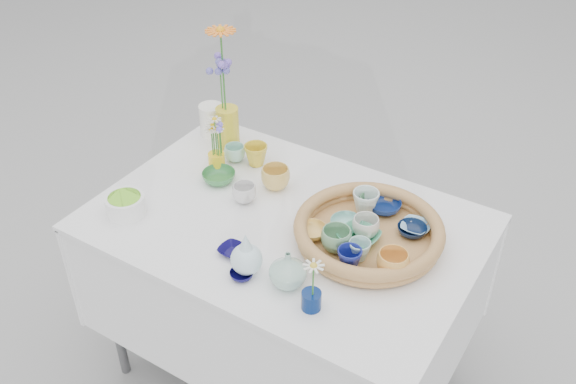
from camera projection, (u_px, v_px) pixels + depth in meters
The scene contains 34 objects.
ground at pixel (285, 370), 2.57m from camera, with size 80.00×80.00×0.00m, color #A5A5A3.
display_table at pixel (285, 370), 2.57m from camera, with size 1.26×0.86×0.77m, color white, non-canonical shape.
wicker_tray at pixel (369, 232), 2.01m from camera, with size 0.47×0.47×0.08m, color #966135, non-canonical shape.
tray_ceramic_0 at pixel (384, 206), 2.13m from camera, with size 0.11×0.11×0.04m, color navy.
tray_ceramic_1 at pixel (412, 230), 2.03m from camera, with size 0.09×0.09×0.03m, color #0A1732.
tray_ceramic_2 at pixel (393, 263), 1.87m from camera, with size 0.10×0.10×0.08m, color gold.
tray_ceramic_3 at pixel (359, 237), 2.00m from camera, with size 0.13×0.13×0.03m, color #4EA77D.
tray_ceramic_4 at pixel (336, 240), 1.96m from camera, with size 0.10×0.10×0.07m, color #66986F.
tray_ceramic_5 at pixel (346, 224), 2.05m from camera, with size 0.10×0.10×0.03m, color #84C6BB.
tray_ceramic_6 at pixel (366, 202), 2.10m from camera, with size 0.09×0.09×0.08m, color silver.
tray_ceramic_7 at pixel (366, 227), 2.01m from camera, with size 0.09×0.09×0.07m, color silver.
tray_ceramic_8 at pixel (416, 227), 2.05m from camera, with size 0.09×0.09×0.02m, color #9CD9FF.
tray_ceramic_9 at pixel (349, 259), 1.89m from camera, with size 0.07×0.07×0.07m, color navy.
tray_ceramic_10 at pixel (312, 232), 2.02m from camera, with size 0.10×0.10×0.03m, color #E3B656.
tray_ceramic_11 at pixel (359, 250), 1.92m from camera, with size 0.07×0.07×0.06m, color #99C4BA.
tray_ceramic_12 at pixel (369, 203), 2.12m from camera, with size 0.06×0.06×0.06m, color #497A52.
loose_ceramic_0 at pixel (256, 155), 2.37m from camera, with size 0.09×0.09×0.08m, color gold.
loose_ceramic_1 at pixel (276, 178), 2.25m from camera, with size 0.10×0.10×0.08m, color #D6AF52.
loose_ceramic_2 at pixel (219, 177), 2.29m from camera, with size 0.12×0.12×0.04m, color #347A3E.
loose_ceramic_3 at pixel (244, 193), 2.19m from camera, with size 0.08×0.08×0.06m, color silver.
loose_ceramic_4 at pixel (232, 250), 1.98m from camera, with size 0.08×0.08×0.02m, color #0C073F.
loose_ceramic_5 at pixel (235, 153), 2.40m from camera, with size 0.08×0.08×0.06m, color #9BD3BE.
loose_ceramic_6 at pixel (242, 275), 1.89m from camera, with size 0.07×0.07×0.02m, color #0A073F.
fluted_bowl at pixel (126, 205), 2.13m from camera, with size 0.13×0.13×0.07m, color white, non-canonical shape.
bud_vase_paleblue at pixel (246, 253), 1.88m from camera, with size 0.10×0.10×0.15m, color silver, non-canonical shape.
bud_vase_seafoam at pixel (288, 269), 1.85m from camera, with size 0.11×0.11×0.12m, color #99C0AE.
bud_vase_cobalt at pixel (311, 300), 1.79m from camera, with size 0.06×0.06×0.06m, color #041B52.
single_daisy at pixel (313, 280), 1.73m from camera, with size 0.07×0.07×0.13m, color white, non-canonical shape.
tall_vase_yellow at pixel (228, 127), 2.45m from camera, with size 0.09×0.09×0.16m, color gold.
gerbera at pixel (223, 72), 2.31m from camera, with size 0.13×0.13×0.33m, color orange, non-canonical shape.
hydrangea at pixel (221, 87), 2.36m from camera, with size 0.07×0.07×0.24m, color #775AD0, non-canonical shape.
white_pitcher at pixel (212, 120), 2.53m from camera, with size 0.13×0.10×0.13m, color white, non-canonical shape.
daisy_cup at pixel (217, 161), 2.35m from camera, with size 0.06×0.06×0.07m, color yellow.
daisy_posy at pixel (216, 136), 2.28m from camera, with size 0.08×0.08×0.15m, color silver, non-canonical shape.
Camera 1 is at (0.89, -1.40, 2.09)m, focal length 40.00 mm.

